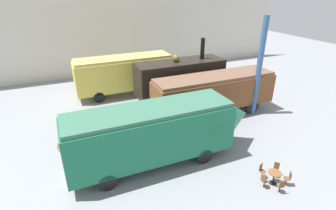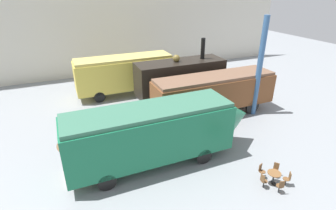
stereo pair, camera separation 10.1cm
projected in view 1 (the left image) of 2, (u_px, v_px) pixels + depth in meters
ground_plane at (176, 128)px, 19.99m from camera, size 80.00×80.00×0.00m
backdrop_wall at (121, 35)px, 31.11m from camera, size 44.00×0.15×9.00m
passenger_coach_vintage at (124, 73)px, 25.58m from camera, size 9.35×2.74×3.72m
steam_locomotive at (180, 77)px, 23.81m from camera, size 8.07×2.60×5.69m
passenger_coach_wooden at (214, 91)px, 21.44m from camera, size 10.24×2.70×3.39m
streamlined_locomotive at (164, 130)px, 15.60m from camera, size 11.79×2.83×3.70m
cafe_table_near at (274, 175)px, 14.26m from camera, size 0.72×0.72×0.74m
cafe_chair_0 at (276, 168)px, 14.86m from camera, size 0.41×0.40×0.87m
cafe_chair_1 at (262, 170)px, 14.76m from camera, size 0.37×0.39×0.87m
cafe_chair_2 at (264, 180)px, 13.99m from camera, size 0.36×0.36×0.87m
cafe_chair_3 at (281, 185)px, 13.61m from camera, size 0.37×0.39×0.87m
cafe_chair_4 at (288, 178)px, 14.15m from camera, size 0.40×0.40×0.87m
visitor_person at (219, 119)px, 19.55m from camera, size 0.34×0.34×1.61m
ticket_kiosk at (81, 151)px, 14.41m from camera, size 2.34×2.34×3.00m
support_pillar at (259, 68)px, 20.70m from camera, size 0.44×0.44×8.00m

